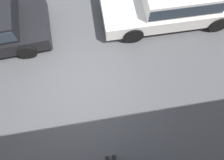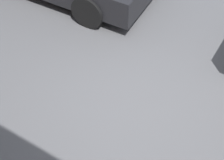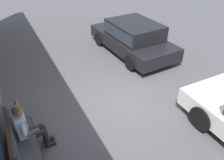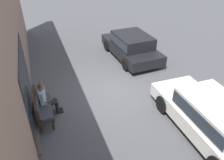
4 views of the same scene
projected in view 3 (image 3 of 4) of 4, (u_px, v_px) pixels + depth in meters
ground_plane at (120, 103)px, 6.65m from camera, size 60.00×60.00×0.00m
bench at (20, 141)px, 4.68m from camera, size 1.58×0.55×1.02m
person_on_phone at (28, 127)px, 4.84m from camera, size 0.73×0.74×1.35m
parked_car_mid at (133, 36)px, 9.13m from camera, size 4.24×2.11×1.35m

